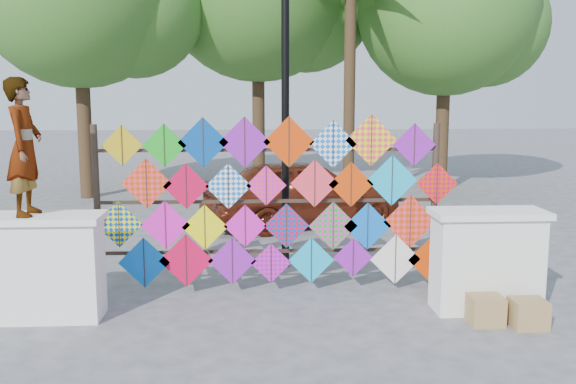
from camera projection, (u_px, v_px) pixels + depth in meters
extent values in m
plane|color=gray|center=(270.00, 309.00, 8.14)|extent=(80.00, 80.00, 0.00)
cube|color=white|center=(46.00, 270.00, 7.69)|extent=(1.30, 0.55, 1.20)
cube|color=white|center=(43.00, 218.00, 7.59)|extent=(1.40, 0.65, 0.08)
cube|color=white|center=(487.00, 264.00, 8.00)|extent=(1.30, 0.55, 1.20)
cube|color=white|center=(489.00, 213.00, 7.90)|extent=(1.40, 0.65, 0.08)
cylinder|color=#32251B|center=(97.00, 210.00, 8.62)|extent=(0.09, 0.09, 2.30)
cylinder|color=#32251B|center=(434.00, 207.00, 8.88)|extent=(0.09, 0.09, 2.30)
cube|color=#32251B|center=(268.00, 251.00, 8.84)|extent=(4.60, 0.04, 0.04)
cube|color=#32251B|center=(268.00, 201.00, 8.73)|extent=(4.60, 0.04, 0.04)
cube|color=#32251B|center=(268.00, 150.00, 8.63)|extent=(4.60, 0.04, 0.04)
cube|color=gold|center=(122.00, 145.00, 8.45)|extent=(0.55, 0.01, 0.55)
cube|color=#32251B|center=(122.00, 145.00, 8.43)|extent=(0.01, 0.01, 0.54)
cube|color=#15AD1C|center=(164.00, 146.00, 8.48)|extent=(0.58, 0.01, 0.58)
cube|color=#32251B|center=(164.00, 146.00, 8.47)|extent=(0.01, 0.01, 0.57)
cube|color=#063F98|center=(203.00, 142.00, 8.50)|extent=(0.67, 0.01, 0.67)
cube|color=#32251B|center=(203.00, 142.00, 8.49)|extent=(0.01, 0.01, 0.66)
cube|color=purple|center=(245.00, 142.00, 8.53)|extent=(0.69, 0.01, 0.69)
cube|color=#32251B|center=(245.00, 142.00, 8.52)|extent=(0.01, 0.01, 0.68)
cube|color=#DD3906|center=(289.00, 142.00, 8.57)|extent=(0.69, 0.01, 0.69)
cube|color=#32251B|center=(289.00, 142.00, 8.55)|extent=(0.01, 0.01, 0.68)
cube|color=blue|center=(333.00, 144.00, 8.60)|extent=(0.64, 0.01, 0.64)
cube|color=#32251B|center=(333.00, 144.00, 8.59)|extent=(0.01, 0.01, 0.63)
cube|color=#FCEE0A|center=(371.00, 140.00, 8.63)|extent=(0.71, 0.01, 0.71)
cube|color=#32251B|center=(371.00, 140.00, 8.61)|extent=(0.01, 0.01, 0.69)
cube|color=purple|center=(414.00, 145.00, 8.67)|extent=(0.59, 0.01, 0.59)
cube|color=#32251B|center=(414.00, 145.00, 8.66)|extent=(0.01, 0.01, 0.58)
cube|color=#FF374B|center=(146.00, 183.00, 8.50)|extent=(0.67, 0.01, 0.67)
cube|color=#32251B|center=(146.00, 184.00, 8.49)|extent=(0.01, 0.01, 0.66)
cube|color=#CC0939|center=(186.00, 186.00, 8.54)|extent=(0.62, 0.01, 0.62)
cube|color=#32251B|center=(186.00, 187.00, 8.53)|extent=(0.01, 0.01, 0.61)
cube|color=blue|center=(228.00, 186.00, 8.57)|extent=(0.62, 0.01, 0.62)
cube|color=#32251B|center=(228.00, 186.00, 8.56)|extent=(0.01, 0.01, 0.61)
cube|color=#FF374B|center=(266.00, 185.00, 8.60)|extent=(0.54, 0.01, 0.54)
cube|color=#32251B|center=(266.00, 186.00, 8.59)|extent=(0.01, 0.01, 0.53)
cube|color=#FF374B|center=(315.00, 183.00, 8.63)|extent=(0.65, 0.01, 0.65)
cube|color=#32251B|center=(315.00, 183.00, 8.62)|extent=(0.01, 0.01, 0.64)
cube|color=#DD3906|center=(351.00, 184.00, 8.66)|extent=(0.62, 0.01, 0.62)
cube|color=#32251B|center=(351.00, 185.00, 8.65)|extent=(0.01, 0.01, 0.60)
cube|color=#0EB2E6|center=(392.00, 180.00, 8.69)|extent=(0.70, 0.01, 0.70)
cube|color=#32251B|center=(392.00, 180.00, 8.67)|extent=(0.01, 0.01, 0.68)
cube|color=#DD3906|center=(437.00, 184.00, 8.73)|extent=(0.57, 0.01, 0.57)
cube|color=#32251B|center=(437.00, 184.00, 8.72)|extent=(0.01, 0.01, 0.56)
cube|color=#FCEE0A|center=(119.00, 225.00, 8.52)|extent=(0.63, 0.01, 0.63)
cube|color=#32251B|center=(119.00, 225.00, 8.51)|extent=(0.01, 0.01, 0.62)
cube|color=#ED16BC|center=(165.00, 225.00, 8.56)|extent=(0.66, 0.01, 0.66)
cube|color=#32251B|center=(165.00, 225.00, 8.55)|extent=(0.01, 0.01, 0.65)
cube|color=#FCEE0A|center=(205.00, 227.00, 8.60)|extent=(0.62, 0.01, 0.62)
cube|color=#32251B|center=(205.00, 227.00, 8.58)|extent=(0.01, 0.01, 0.61)
cube|color=#ED16BC|center=(245.00, 226.00, 8.62)|extent=(0.58, 0.01, 0.58)
cube|color=#32251B|center=(245.00, 226.00, 8.61)|extent=(0.01, 0.01, 0.57)
cube|color=#CC0939|center=(286.00, 226.00, 8.66)|extent=(0.62, 0.01, 0.62)
cube|color=#32251B|center=(286.00, 226.00, 8.65)|extent=(0.01, 0.01, 0.61)
cube|color=#ED16BC|center=(333.00, 226.00, 8.70)|extent=(0.67, 0.01, 0.67)
cube|color=#32251B|center=(333.00, 226.00, 8.68)|extent=(0.01, 0.01, 0.66)
cube|color=blue|center=(368.00, 226.00, 8.72)|extent=(0.65, 0.01, 0.65)
cube|color=#32251B|center=(368.00, 226.00, 8.71)|extent=(0.01, 0.01, 0.64)
cube|color=#FF374B|center=(410.00, 222.00, 8.75)|extent=(0.74, 0.01, 0.74)
cube|color=#32251B|center=(410.00, 222.00, 8.74)|extent=(0.01, 0.01, 0.73)
cube|color=blue|center=(144.00, 263.00, 8.58)|extent=(0.69, 0.01, 0.69)
cube|color=#32251B|center=(144.00, 263.00, 8.57)|extent=(0.01, 0.01, 0.68)
cube|color=#CC0939|center=(186.00, 261.00, 8.61)|extent=(0.73, 0.01, 0.73)
cube|color=#32251B|center=(186.00, 261.00, 8.60)|extent=(0.01, 0.01, 0.72)
cube|color=purple|center=(232.00, 261.00, 8.65)|extent=(0.65, 0.01, 0.65)
cube|color=#32251B|center=(232.00, 261.00, 8.64)|extent=(0.01, 0.01, 0.64)
cube|color=purple|center=(271.00, 263.00, 8.68)|extent=(0.55, 0.01, 0.55)
cube|color=#32251B|center=(271.00, 263.00, 8.67)|extent=(0.01, 0.01, 0.54)
cube|color=#0EB2E6|center=(311.00, 260.00, 8.71)|extent=(0.63, 0.01, 0.63)
cube|color=#32251B|center=(311.00, 261.00, 8.70)|extent=(0.01, 0.01, 0.62)
cube|color=purple|center=(353.00, 257.00, 8.74)|extent=(0.54, 0.01, 0.54)
cube|color=#32251B|center=(353.00, 258.00, 8.73)|extent=(0.01, 0.01, 0.53)
cube|color=white|center=(395.00, 259.00, 8.78)|extent=(0.70, 0.01, 0.70)
cube|color=#32251B|center=(396.00, 260.00, 8.76)|extent=(0.01, 0.01, 0.69)
cube|color=#DD3906|center=(433.00, 260.00, 8.81)|extent=(0.71, 0.01, 0.71)
cube|color=#32251B|center=(433.00, 260.00, 8.80)|extent=(0.01, 0.01, 0.69)
cylinder|color=#4A381F|center=(84.00, 124.00, 16.46)|extent=(0.36, 0.36, 3.85)
sphere|color=#376921|center=(133.00, 7.00, 16.38)|extent=(3.64, 3.64, 3.64)
cylinder|color=#4A381F|center=(259.00, 115.00, 18.67)|extent=(0.36, 0.36, 4.12)
sphere|color=#376921|center=(306.00, 4.00, 18.56)|extent=(3.92, 3.92, 3.92)
cylinder|color=#4A381F|center=(442.00, 127.00, 17.52)|extent=(0.36, 0.36, 3.58)
sphere|color=#376921|center=(447.00, 5.00, 17.02)|extent=(4.80, 4.80, 4.80)
sphere|color=#376921|center=(486.00, 25.00, 17.46)|extent=(3.36, 3.36, 3.36)
cylinder|color=#4A381F|center=(349.00, 91.00, 15.73)|extent=(0.28, 0.28, 5.50)
imported|color=#99999E|center=(24.00, 147.00, 7.46)|extent=(0.39, 0.59, 1.61)
imported|color=#5C1F0F|center=(302.00, 192.00, 13.20)|extent=(4.39, 2.99, 1.39)
cylinder|color=black|center=(285.00, 133.00, 9.80)|extent=(0.12, 0.12, 4.20)
cube|color=tan|center=(486.00, 310.00, 7.57)|extent=(0.39, 0.34, 0.34)
cube|color=tan|center=(528.00, 313.00, 7.47)|extent=(0.39, 0.36, 0.33)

